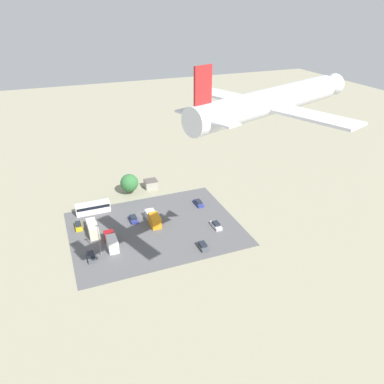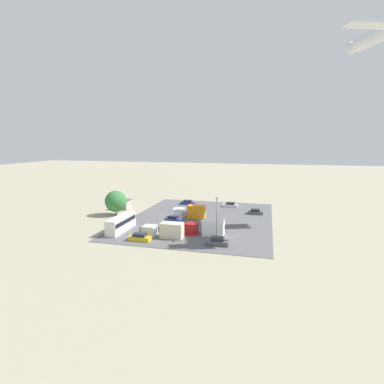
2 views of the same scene
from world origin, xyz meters
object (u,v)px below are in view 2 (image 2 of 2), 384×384
at_px(parked_truck_2, 207,228).
at_px(parked_car_0, 173,219).
at_px(parked_car_1, 255,212).
at_px(shed_building, 124,204).
at_px(bus, 121,223).
at_px(parked_truck_1, 192,212).
at_px(parked_car_5, 188,203).
at_px(parked_car_4, 217,242).
at_px(parked_car_2, 140,237).
at_px(parked_car_3, 231,205).
at_px(parked_truck_0, 166,230).

bearing_deg(parked_truck_2, parked_car_0, 51.26).
bearing_deg(parked_car_1, shed_building, -85.97).
xyz_separation_m(bus, parked_truck_1, (-15.14, 12.53, -0.24)).
distance_m(bus, parked_car_5, 32.13).
distance_m(shed_building, parked_car_4, 40.86).
bearing_deg(shed_building, parked_car_2, 32.84).
height_order(parked_car_2, parked_truck_2, parked_truck_2).
distance_m(parked_car_1, parked_truck_2, 23.63).
distance_m(parked_car_3, parked_truck_2, 29.22).
xyz_separation_m(parked_car_1, parked_truck_2, (21.71, -9.27, 0.95)).
xyz_separation_m(parked_truck_0, parked_truck_2, (-3.56, 8.18, 0.11)).
bearing_deg(shed_building, parked_car_4, 52.71).
distance_m(parked_car_1, parked_car_5, 22.84).
xyz_separation_m(parked_car_1, parked_truck_1, (8.39, -16.08, 0.96)).
height_order(bus, parked_truck_2, parked_truck_2).
height_order(parked_car_4, parked_car_5, parked_car_4).
height_order(parked_car_2, parked_truck_0, parked_truck_0).
bearing_deg(parked_truck_0, parked_car_3, -16.44).
height_order(parked_car_0, parked_car_4, parked_car_0).
relative_size(parked_car_1, parked_truck_1, 0.51).
bearing_deg(parked_truck_1, bus, 140.39).
height_order(parked_car_1, parked_truck_1, parked_truck_1).
height_order(parked_car_3, parked_car_4, parked_car_4).
distance_m(parked_car_2, parked_car_3, 38.78).
bearing_deg(parked_truck_1, parked_car_0, 145.81).
bearing_deg(parked_car_5, parked_truck_2, 22.49).
bearing_deg(parked_car_2, parked_car_5, -0.52).
relative_size(shed_building, parked_truck_2, 0.52).
relative_size(parked_car_2, parked_car_5, 0.98).
relative_size(bus, parked_car_5, 2.19).
height_order(parked_car_4, parked_truck_2, parked_truck_2).
relative_size(parked_car_0, parked_car_4, 0.91).
bearing_deg(parked_truck_0, shed_building, 43.13).
height_order(shed_building, parked_car_0, shed_building).
relative_size(parked_car_3, parked_car_5, 1.00).
bearing_deg(parked_car_2, bus, 52.79).
bearing_deg(parked_car_2, shed_building, 32.84).
distance_m(parked_car_3, parked_car_5, 13.69).
height_order(parked_car_3, parked_truck_1, parked_truck_1).
bearing_deg(parked_truck_2, parked_truck_0, 113.54).
bearing_deg(parked_truck_0, bus, 81.13).
height_order(parked_car_3, parked_truck_0, parked_truck_0).
relative_size(parked_car_2, parked_car_4, 1.02).
bearing_deg(parked_truck_2, parked_car_5, 22.49).
height_order(parked_car_1, parked_truck_0, parked_truck_0).
height_order(parked_car_0, parked_truck_2, parked_truck_2).
bearing_deg(parked_car_5, shed_building, -58.48).
height_order(parked_car_5, parked_truck_1, parked_truck_1).
bearing_deg(parked_truck_1, parked_truck_2, -152.90).
bearing_deg(parked_car_5, parked_truck_0, 6.94).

